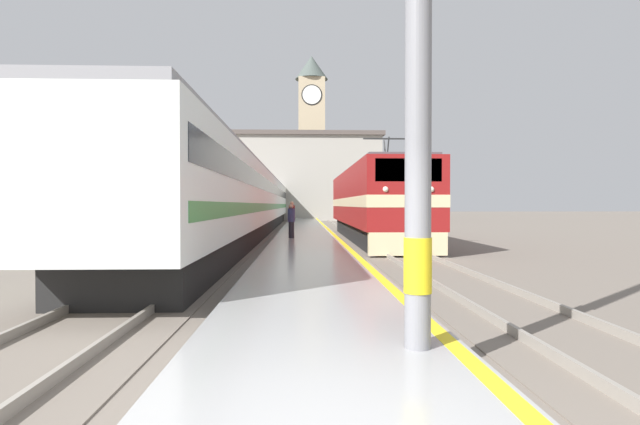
# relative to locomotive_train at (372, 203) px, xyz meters

# --- Properties ---
(ground_plane) EXTENTS (200.00, 200.00, 0.00)m
(ground_plane) POSITION_rel_locomotive_train_xyz_m (-3.43, 7.23, -1.94)
(ground_plane) COLOR #70665B
(platform) EXTENTS (3.13, 140.00, 0.31)m
(platform) POSITION_rel_locomotive_train_xyz_m (-3.43, 2.23, -1.79)
(platform) COLOR #999999
(platform) RESTS_ON ground
(rail_track_near) EXTENTS (2.84, 140.00, 0.16)m
(rail_track_near) POSITION_rel_locomotive_train_xyz_m (0.00, 2.23, -1.91)
(rail_track_near) COLOR #70665B
(rail_track_near) RESTS_ON ground
(rail_track_far) EXTENTS (2.83, 140.00, 0.16)m
(rail_track_far) POSITION_rel_locomotive_train_xyz_m (-6.95, 2.23, -1.91)
(rail_track_far) COLOR #70665B
(rail_track_far) RESTS_ON ground
(locomotive_train) EXTENTS (2.92, 18.18, 4.76)m
(locomotive_train) POSITION_rel_locomotive_train_xyz_m (0.00, 0.00, 0.00)
(locomotive_train) COLOR black
(locomotive_train) RESTS_ON ground
(passenger_train) EXTENTS (2.92, 53.71, 3.91)m
(passenger_train) POSITION_rel_locomotive_train_xyz_m (-6.95, 8.24, 0.17)
(passenger_train) COLOR black
(passenger_train) RESTS_ON ground
(catenary_mast) EXTENTS (2.74, 0.30, 7.60)m
(catenary_mast) POSITION_rel_locomotive_train_xyz_m (-2.35, -20.74, 2.13)
(catenary_mast) COLOR gray
(catenary_mast) RESTS_ON platform
(person_on_platform) EXTENTS (0.34, 0.34, 1.58)m
(person_on_platform) POSITION_rel_locomotive_train_xyz_m (-4.17, -2.75, -0.81)
(person_on_platform) COLOR #23232D
(person_on_platform) RESTS_ON platform
(second_waiting_passenger) EXTENTS (0.34, 0.34, 1.74)m
(second_waiting_passenger) POSITION_rel_locomotive_train_xyz_m (-4.25, 2.12, -0.72)
(second_waiting_passenger) COLOR #23232D
(second_waiting_passenger) RESTS_ON platform
(clock_tower) EXTENTS (4.65, 4.65, 23.13)m
(clock_tower) POSITION_rel_locomotive_train_xyz_m (-2.26, 45.47, 10.39)
(clock_tower) COLOR tan
(clock_tower) RESTS_ON ground
(station_building) EXTENTS (20.83, 10.34, 10.34)m
(station_building) POSITION_rel_locomotive_train_xyz_m (-4.53, 35.63, 3.26)
(station_building) COLOR #A8A399
(station_building) RESTS_ON ground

